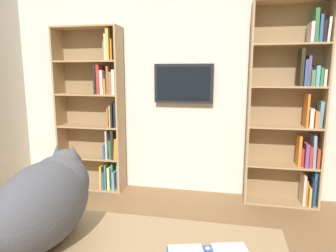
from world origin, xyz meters
TOP-DOWN VIEW (x-y plane):
  - wall_back at (0.00, -2.23)m, footprint 4.52×0.06m
  - bookshelf_left at (-1.26, -2.06)m, footprint 0.81×0.28m
  - bookshelf_right at (1.06, -2.06)m, footprint 0.84×0.28m
  - wall_mounted_tv at (-0.01, -2.15)m, footprint 0.71×0.07m
  - cat at (0.18, 0.38)m, footprint 0.31×0.69m

SIDE VIEW (x-z plane):
  - cat at x=0.18m, z-range 0.78..1.16m
  - bookshelf_right at x=1.06m, z-range -0.03..2.01m
  - bookshelf_left at x=-1.26m, z-range -0.02..2.23m
  - wall_back at x=0.00m, z-range 0.00..2.70m
  - wall_mounted_tv at x=-0.01m, z-range 1.14..1.60m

